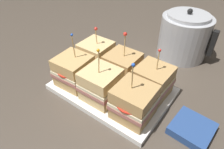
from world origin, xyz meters
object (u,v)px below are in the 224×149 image
(sandwich_front_right, at_px, (134,102))
(kettle_steel, at_px, (184,36))
(sandwich_back_right, at_px, (153,81))
(sandwich_front_left, at_px, (74,71))
(napkin_stack, at_px, (192,129))
(sandwich_back_center, at_px, (123,67))
(sandwich_front_center, at_px, (101,85))
(sandwich_back_left, at_px, (96,55))
(serving_platter, at_px, (112,89))

(sandwich_front_right, height_order, kettle_steel, kettle_steel)
(sandwich_back_right, bearing_deg, sandwich_front_left, -154.21)
(sandwich_front_left, xyz_separation_m, sandwich_back_right, (0.23, 0.11, -0.00))
(sandwich_front_left, distance_m, kettle_steel, 0.46)
(napkin_stack, bearing_deg, sandwich_back_center, 167.38)
(sandwich_front_center, bearing_deg, sandwich_back_center, 90.28)
(sandwich_back_left, xyz_separation_m, sandwich_back_right, (0.23, -0.00, -0.00))
(sandwich_front_left, height_order, sandwich_back_center, sandwich_front_left)
(sandwich_front_left, xyz_separation_m, sandwich_back_left, (-0.00, 0.11, 0.00))
(sandwich_front_center, height_order, napkin_stack, sandwich_front_center)
(sandwich_front_center, relative_size, sandwich_back_left, 1.09)
(sandwich_front_left, xyz_separation_m, sandwich_front_center, (0.12, 0.00, -0.00))
(sandwich_back_center, bearing_deg, serving_platter, -91.46)
(sandwich_back_center, bearing_deg, sandwich_front_left, -134.99)
(sandwich_front_right, bearing_deg, sandwich_front_left, 179.54)
(sandwich_front_left, relative_size, sandwich_front_center, 1.03)
(sandwich_back_left, height_order, kettle_steel, kettle_steel)
(sandwich_front_left, xyz_separation_m, sandwich_front_right, (0.23, -0.00, 0.00))
(napkin_stack, bearing_deg, sandwich_front_right, -159.62)
(sandwich_front_left, distance_m, sandwich_back_center, 0.16)
(sandwich_front_right, xyz_separation_m, sandwich_back_center, (-0.12, 0.12, -0.00))
(serving_platter, relative_size, sandwich_front_center, 2.12)
(kettle_steel, bearing_deg, sandwich_front_left, -117.11)
(napkin_stack, bearing_deg, serving_platter, 179.61)
(sandwich_front_right, xyz_separation_m, sandwich_back_right, (-0.00, 0.11, -0.00))
(sandwich_back_center, relative_size, sandwich_back_right, 1.08)
(sandwich_back_left, bearing_deg, sandwich_front_left, -89.48)
(sandwich_back_right, bearing_deg, kettle_steel, 93.86)
(sandwich_back_left, height_order, sandwich_back_right, sandwich_back_right)
(serving_platter, xyz_separation_m, napkin_stack, (0.27, -0.00, 0.00))
(sandwich_back_center, bearing_deg, sandwich_front_right, -45.26)
(sandwich_front_right, height_order, sandwich_back_right, sandwich_front_right)
(sandwich_back_right, distance_m, napkin_stack, 0.17)
(sandwich_back_center, xyz_separation_m, napkin_stack, (0.27, -0.06, -0.05))
(sandwich_front_center, xyz_separation_m, kettle_steel, (0.09, 0.41, 0.02))
(sandwich_back_right, bearing_deg, napkin_stack, -19.87)
(sandwich_back_left, relative_size, sandwich_back_right, 0.98)
(sandwich_front_center, xyz_separation_m, sandwich_back_right, (0.11, 0.11, -0.00))
(sandwich_back_left, bearing_deg, serving_platter, -26.81)
(serving_platter, distance_m, sandwich_back_center, 0.08)
(sandwich_back_right, height_order, napkin_stack, sandwich_back_right)
(sandwich_back_left, xyz_separation_m, napkin_stack, (0.39, -0.06, -0.06))
(sandwich_back_right, bearing_deg, sandwich_front_right, -89.12)
(sandwich_front_right, bearing_deg, sandwich_front_center, 178.88)
(sandwich_back_right, bearing_deg, sandwich_back_center, 177.83)
(serving_platter, height_order, napkin_stack, napkin_stack)
(kettle_steel, bearing_deg, sandwich_back_center, -107.78)
(sandwich_back_left, height_order, napkin_stack, sandwich_back_left)
(sandwich_front_center, relative_size, kettle_steel, 0.81)
(sandwich_front_center, distance_m, kettle_steel, 0.42)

